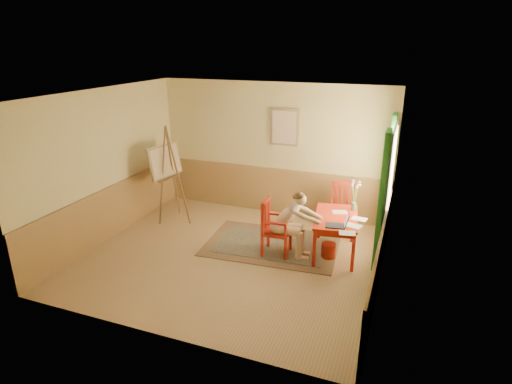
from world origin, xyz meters
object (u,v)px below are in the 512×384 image
at_px(laptop, 339,224).
at_px(chair_left, 274,228).
at_px(figure, 291,221).
at_px(table, 336,221).
at_px(easel, 167,165).
at_px(chair_back, 342,208).

bearing_deg(laptop, chair_left, 178.22).
bearing_deg(chair_left, figure, 1.35).
relative_size(chair_left, figure, 0.84).
relative_size(table, easel, 0.64).
xyz_separation_m(table, chair_left, (-1.01, -0.37, -0.13)).
distance_m(table, figure, 0.80).
height_order(table, chair_back, chair_back).
distance_m(chair_left, easel, 2.73).
bearing_deg(chair_back, table, -86.31).
bearing_deg(chair_left, table, 19.99).
height_order(table, easel, easel).
distance_m(chair_back, easel, 3.62).
relative_size(chair_back, laptop, 2.43).
bearing_deg(figure, table, 26.83).
height_order(figure, laptop, figure).
bearing_deg(laptop, table, 105.80).
bearing_deg(table, easel, 174.54).
bearing_deg(chair_back, laptop, -82.75).
relative_size(table, figure, 1.07).
bearing_deg(table, laptop, -74.20).
bearing_deg(laptop, easel, 168.58).
height_order(chair_back, laptop, chair_back).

